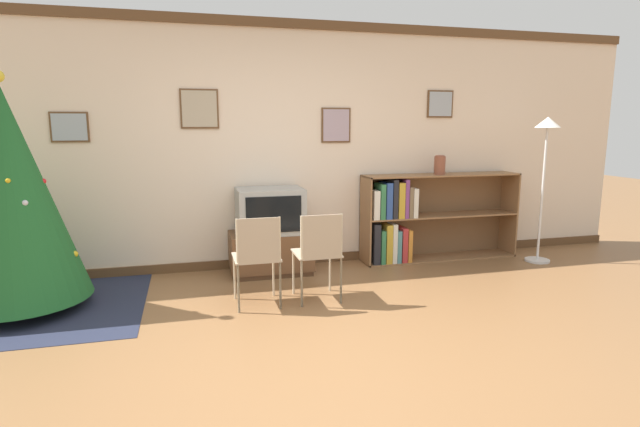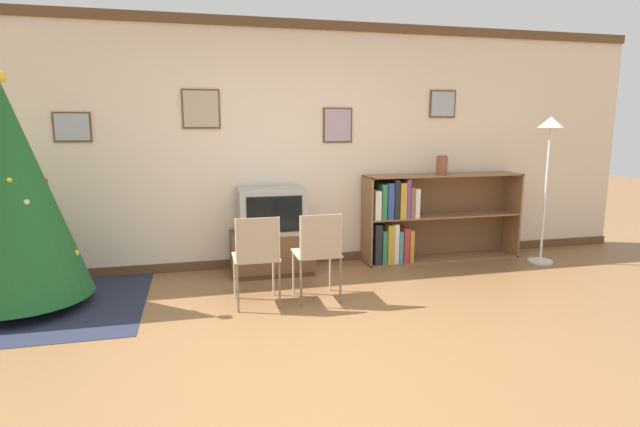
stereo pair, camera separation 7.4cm
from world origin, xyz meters
The scene contains 11 objects.
ground_plane centered at (0.00, 0.00, 0.00)m, with size 24.00×24.00×0.00m, color brown.
wall_back centered at (0.00, 2.39, 1.35)m, with size 9.00×0.11×2.70m.
area_rug centered at (-2.34, 1.52, 0.00)m, with size 2.03×1.75×0.01m.
christmas_tree centered at (-2.34, 1.52, 1.01)m, with size 1.15×1.15×2.01m.
tv_console centered at (-0.07, 2.06, 0.23)m, with size 0.87×0.51×0.45m.
television centered at (-0.07, 2.06, 0.69)m, with size 0.70×0.50×0.48m.
folding_chair_left centered at (-0.35, 1.06, 0.47)m, with size 0.40×0.40×0.82m.
folding_chair_right centered at (0.20, 1.06, 0.47)m, with size 0.40×0.40×0.82m.
bookshelf centered at (1.63, 2.15, 0.49)m, with size 1.90×0.36×1.02m.
vase centered at (1.93, 2.11, 1.13)m, with size 0.13×0.13×0.22m.
standing_lamp centered at (3.04, 1.72, 1.29)m, with size 0.28×0.28×1.67m.
Camera 1 is at (-0.89, -3.13, 1.59)m, focal length 28.00 mm.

